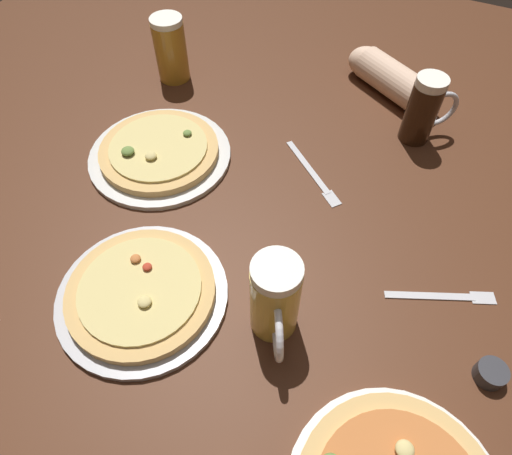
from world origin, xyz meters
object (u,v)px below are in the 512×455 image
at_px(pizza_plate_far, 159,152).
at_px(fork_spare, 443,296).
at_px(beer_mug_amber, 170,48).
at_px(fork_left, 313,173).
at_px(beer_mug_dark, 275,300).
at_px(pizza_plate_near, 142,293).
at_px(diner_arm, 388,76).
at_px(beer_mug_pale, 424,110).
at_px(ramekin_sauce, 491,373).

height_order(pizza_plate_far, fork_spare, pizza_plate_far).
xyz_separation_m(beer_mug_amber, fork_left, (0.49, -0.19, -0.08)).
distance_m(beer_mug_amber, fork_left, 0.53).
bearing_deg(fork_left, fork_spare, -29.61).
height_order(pizza_plate_far, beer_mug_dark, beer_mug_dark).
height_order(pizza_plate_far, fork_left, pizza_plate_far).
height_order(pizza_plate_near, beer_mug_dark, beer_mug_dark).
distance_m(pizza_plate_far, fork_spare, 0.68).
xyz_separation_m(fork_left, diner_arm, (0.06, 0.38, 0.04)).
bearing_deg(fork_left, beer_mug_dark, -79.16).
height_order(beer_mug_pale, diner_arm, beer_mug_pale).
relative_size(pizza_plate_near, pizza_plate_far, 0.95).
height_order(beer_mug_dark, diner_arm, beer_mug_dark).
bearing_deg(pizza_plate_near, beer_mug_dark, 13.53).
relative_size(pizza_plate_far, beer_mug_dark, 1.86).
relative_size(beer_mug_pale, fork_left, 0.90).
relative_size(beer_mug_amber, diner_arm, 0.63).
bearing_deg(beer_mug_pale, diner_arm, 128.16).
relative_size(beer_mug_dark, beer_mug_amber, 1.05).
bearing_deg(fork_left, beer_mug_pale, 52.02).
bearing_deg(beer_mug_pale, ramekin_sauce, -64.74).
xyz_separation_m(ramekin_sauce, diner_arm, (-0.37, 0.68, 0.03)).
bearing_deg(fork_left, pizza_plate_near, -111.21).
distance_m(ramekin_sauce, diner_arm, 0.78).
relative_size(pizza_plate_far, beer_mug_amber, 1.95).
bearing_deg(ramekin_sauce, diner_arm, 118.42).
height_order(pizza_plate_near, beer_mug_pale, beer_mug_pale).
bearing_deg(fork_spare, pizza_plate_near, -154.09).
distance_m(beer_mug_dark, beer_mug_pale, 0.61).
xyz_separation_m(pizza_plate_far, fork_spare, (0.67, -0.08, -0.01)).
bearing_deg(pizza_plate_near, beer_mug_amber, 117.38).
relative_size(beer_mug_pale, ramekin_sauce, 3.32).
xyz_separation_m(pizza_plate_near, beer_mug_amber, (-0.32, 0.62, 0.07)).
height_order(beer_mug_dark, fork_left, beer_mug_dark).
xyz_separation_m(pizza_plate_far, beer_mug_amber, (-0.14, 0.29, 0.07)).
height_order(pizza_plate_near, beer_mug_amber, beer_mug_amber).
height_order(beer_mug_dark, ramekin_sauce, beer_mug_dark).
height_order(beer_mug_amber, beer_mug_pale, beer_mug_amber).
bearing_deg(fork_left, diner_arm, 81.14).
height_order(beer_mug_pale, fork_left, beer_mug_pale).
distance_m(ramekin_sauce, fork_left, 0.53).
bearing_deg(ramekin_sauce, beer_mug_amber, 151.77).
distance_m(beer_mug_pale, diner_arm, 0.20).
height_order(beer_mug_amber, ramekin_sauce, beer_mug_amber).
bearing_deg(fork_left, beer_mug_amber, 159.10).
bearing_deg(diner_arm, pizza_plate_near, -105.63).
bearing_deg(beer_mug_dark, fork_left, 100.84).
distance_m(pizza_plate_near, beer_mug_pale, 0.75).
height_order(pizza_plate_near, diner_arm, diner_arm).
bearing_deg(diner_arm, beer_mug_amber, -160.62).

